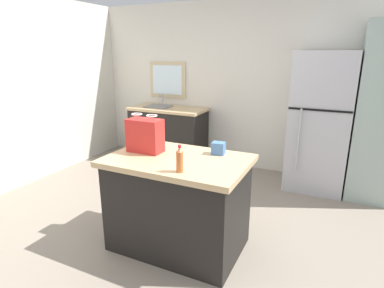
{
  "coord_description": "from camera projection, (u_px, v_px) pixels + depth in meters",
  "views": [
    {
      "loc": [
        1.31,
        -2.31,
        1.8
      ],
      "look_at": [
        0.05,
        0.32,
        0.94
      ],
      "focal_mm": 29.39,
      "sensor_mm": 36.0,
      "label": 1
    }
  ],
  "objects": [
    {
      "name": "ground",
      "position": [
        173.0,
        244.0,
        3.06
      ],
      "size": [
        6.31,
        6.31,
        0.0
      ],
      "primitive_type": "plane",
      "color": "gray"
    },
    {
      "name": "back_wall",
      "position": [
        248.0,
        87.0,
        4.84
      ],
      "size": [
        5.26,
        0.13,
        2.55
      ],
      "color": "silver",
      "rests_on": "ground"
    },
    {
      "name": "kitchen_island",
      "position": [
        178.0,
        203.0,
        2.92
      ],
      "size": [
        1.26,
        0.83,
        0.89
      ],
      "color": "black",
      "rests_on": "ground"
    },
    {
      "name": "refrigerator",
      "position": [
        320.0,
        122.0,
        4.12
      ],
      "size": [
        0.74,
        0.72,
        1.82
      ],
      "color": "#B7B7BC",
      "rests_on": "ground"
    },
    {
      "name": "tall_cabinet",
      "position": [
        379.0,
        114.0,
        3.8
      ],
      "size": [
        0.54,
        0.64,
        2.15
      ],
      "color": "#9EB2A8",
      "rests_on": "ground"
    },
    {
      "name": "sink_counter",
      "position": [
        168.0,
        134.0,
        5.26
      ],
      "size": [
        1.26,
        0.61,
        1.1
      ],
      "color": "black",
      "rests_on": "ground"
    },
    {
      "name": "shopping_bag",
      "position": [
        145.0,
        135.0,
        2.93
      ],
      "size": [
        0.33,
        0.18,
        0.36
      ],
      "color": "red",
      "rests_on": "kitchen_island"
    },
    {
      "name": "small_box",
      "position": [
        218.0,
        148.0,
        2.89
      ],
      "size": [
        0.13,
        0.11,
        0.11
      ],
      "primitive_type": "cube",
      "rotation": [
        0.0,
        0.0,
        0.1
      ],
      "color": "#4775B7",
      "rests_on": "kitchen_island"
    },
    {
      "name": "bottle",
      "position": [
        180.0,
        160.0,
        2.45
      ],
      "size": [
        0.06,
        0.06,
        0.22
      ],
      "color": "#C66633",
      "rests_on": "kitchen_island"
    }
  ]
}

